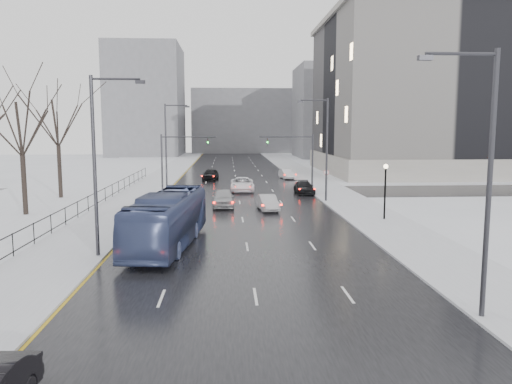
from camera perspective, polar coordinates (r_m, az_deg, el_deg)
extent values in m
cube|color=black|center=(67.96, -2.29, 1.29)|extent=(16.00, 150.00, 0.04)
cube|color=black|center=(56.04, -2.08, -0.01)|extent=(130.00, 10.00, 0.04)
cube|color=silver|center=(68.58, -11.10, 1.26)|extent=(5.00, 150.00, 0.16)
cube|color=silver|center=(68.94, 6.47, 1.38)|extent=(5.00, 150.00, 0.16)
cube|color=white|center=(70.51, -18.77, 1.15)|extent=(14.00, 150.00, 0.12)
cube|color=black|center=(39.82, -20.56, -1.49)|extent=(0.04, 70.00, 0.05)
cube|color=black|center=(39.97, -20.49, -2.91)|extent=(0.04, 70.00, 0.05)
cylinder|color=black|center=(39.91, -20.52, -2.34)|extent=(0.06, 0.06, 1.30)
cylinder|color=#2D2D33|center=(20.12, 25.10, 0.34)|extent=(0.20, 0.20, 10.00)
cylinder|color=#2D2D33|center=(19.58, 22.43, 14.40)|extent=(2.60, 0.12, 0.12)
cube|color=#2D2D33|center=(19.05, 18.77, 14.32)|extent=(0.50, 0.25, 0.18)
cylinder|color=#2D2D33|center=(48.57, 8.09, 4.68)|extent=(0.20, 0.20, 10.00)
cylinder|color=#2D2D33|center=(48.35, 6.66, 10.38)|extent=(2.60, 0.12, 0.12)
cube|color=#2D2D33|center=(48.13, 5.11, 10.24)|extent=(0.50, 0.25, 0.18)
cylinder|color=#2D2D33|center=(28.59, -17.97, 2.56)|extent=(0.20, 0.20, 10.00)
cylinder|color=#2D2D33|center=(28.32, -15.76, 12.33)|extent=(2.60, 0.12, 0.12)
cube|color=#2D2D33|center=(28.06, -13.10, 12.15)|extent=(0.50, 0.25, 0.18)
cylinder|color=#2D2D33|center=(60.05, -10.25, 5.14)|extent=(0.20, 0.20, 10.00)
cylinder|color=#2D2D33|center=(59.92, -9.11, 9.75)|extent=(2.60, 0.12, 0.12)
cube|color=#2D2D33|center=(59.80, -7.85, 9.64)|extent=(0.50, 0.25, 0.18)
cylinder|color=black|center=(39.81, 14.52, -0.17)|extent=(0.14, 0.14, 4.00)
sphere|color=#FFE5B2|center=(39.60, 14.62, 2.85)|extent=(0.36, 0.36, 0.36)
cylinder|color=#2D2D33|center=(56.52, 6.47, 3.30)|extent=(0.20, 0.20, 6.50)
cylinder|color=#2D2D33|center=(55.96, 3.46, 6.32)|extent=(6.00, 0.12, 0.12)
imported|color=#2D2D33|center=(55.77, 1.31, 5.71)|extent=(0.15, 0.18, 0.90)
sphere|color=#19FF33|center=(55.62, 1.32, 5.70)|extent=(0.16, 0.16, 0.16)
cylinder|color=#2D2D33|center=(56.18, -10.70, 3.19)|extent=(0.20, 0.20, 6.50)
cylinder|color=#2D2D33|center=(55.74, -7.70, 6.26)|extent=(6.00, 0.12, 0.12)
imported|color=#2D2D33|center=(55.63, -5.52, 5.67)|extent=(0.15, 0.18, 0.90)
sphere|color=#19FF33|center=(55.48, -5.53, 5.67)|extent=(0.16, 0.16, 0.16)
cylinder|color=#2D2D33|center=(52.92, 8.02, 1.00)|extent=(0.06, 0.06, 2.50)
cylinder|color=white|center=(52.80, 8.04, 2.24)|extent=(0.60, 0.03, 0.60)
torus|color=#B20C0C|center=(52.80, 8.04, 2.24)|extent=(0.58, 0.06, 0.58)
cube|color=gray|center=(87.53, 21.46, 10.00)|extent=(40.00, 30.00, 24.00)
cube|color=gray|center=(89.07, 21.85, 17.98)|extent=(41.00, 31.00, 0.80)
cube|color=gray|center=(87.58, 21.14, 3.14)|extent=(40.60, 30.60, 3.00)
cube|color=slate|center=(126.04, 10.22, 8.98)|extent=(24.00, 20.00, 22.00)
cube|color=slate|center=(134.37, -12.40, 10.10)|extent=(18.00, 22.00, 28.00)
cube|color=slate|center=(147.67, -1.30, 8.06)|extent=(30.00, 18.00, 18.00)
imported|color=#3B4773|center=(30.76, -10.05, -3.11)|extent=(4.11, 12.04, 3.29)
imported|color=#A0A1A3|center=(45.47, -3.77, -0.68)|extent=(2.00, 4.85, 1.65)
imported|color=#A4A2A7|center=(43.57, 1.32, -1.21)|extent=(1.92, 4.26, 1.36)
imported|color=white|center=(56.66, -1.59, 0.89)|extent=(2.65, 5.66, 1.57)
imported|color=black|center=(54.69, 5.53, 0.50)|extent=(1.95, 4.64, 1.34)
imported|color=black|center=(68.95, -5.22, 2.02)|extent=(2.42, 4.81, 1.57)
imported|color=silver|center=(70.62, 3.53, 2.09)|extent=(2.02, 4.35, 1.38)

